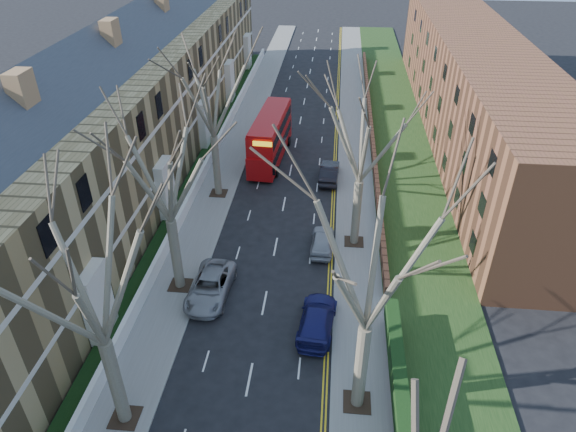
# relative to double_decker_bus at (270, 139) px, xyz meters

# --- Properties ---
(pavement_left) EXTENTS (3.00, 102.00, 0.12)m
(pavement_left) POSITION_rel_double_decker_bus_xyz_m (-3.89, 3.91, -2.07)
(pavement_left) COLOR slate
(pavement_left) RESTS_ON ground
(pavement_right) EXTENTS (3.00, 102.00, 0.12)m
(pavement_right) POSITION_rel_double_decker_bus_xyz_m (8.11, 3.91, -2.07)
(pavement_right) COLOR slate
(pavement_right) RESTS_ON ground
(terrace_left) EXTENTS (9.70, 78.00, 13.60)m
(terrace_left) POSITION_rel_double_decker_bus_xyz_m (-11.53, -4.09, 3.40)
(terrace_left) COLOR olive
(terrace_left) RESTS_ON ground
(flats_right) EXTENTS (13.97, 54.00, 10.00)m
(flats_right) POSITION_rel_double_decker_bus_xyz_m (19.57, 7.91, 2.85)
(flats_right) COLOR brown
(flats_right) RESTS_ON ground
(front_wall_left) EXTENTS (0.30, 78.00, 1.00)m
(front_wall_left) POSITION_rel_double_decker_bus_xyz_m (-5.54, -4.09, -1.51)
(front_wall_left) COLOR white
(front_wall_left) RESTS_ON ground
(grass_verge_right) EXTENTS (6.00, 102.00, 0.06)m
(grass_verge_right) POSITION_rel_double_decker_bus_xyz_m (12.61, 3.91, -1.98)
(grass_verge_right) COLOR #183312
(grass_verge_right) RESTS_ON ground
(tree_left_mid) EXTENTS (10.50, 10.50, 14.71)m
(tree_left_mid) POSITION_rel_double_decker_bus_xyz_m (-3.59, -29.09, 7.42)
(tree_left_mid) COLOR brown
(tree_left_mid) RESTS_ON ground
(tree_left_far) EXTENTS (10.15, 10.15, 14.22)m
(tree_left_far) POSITION_rel_double_decker_bus_xyz_m (-3.59, -19.09, 7.11)
(tree_left_far) COLOR brown
(tree_left_far) RESTS_ON ground
(tree_left_dist) EXTENTS (10.50, 10.50, 14.71)m
(tree_left_dist) POSITION_rel_double_decker_bus_xyz_m (-3.59, -7.09, 7.42)
(tree_left_dist) COLOR brown
(tree_left_dist) RESTS_ON ground
(tree_right_mid) EXTENTS (10.50, 10.50, 14.71)m
(tree_right_mid) POSITION_rel_double_decker_bus_xyz_m (7.81, -27.09, 7.42)
(tree_right_mid) COLOR brown
(tree_right_mid) RESTS_ON ground
(tree_right_far) EXTENTS (10.15, 10.15, 14.22)m
(tree_right_far) POSITION_rel_double_decker_bus_xyz_m (7.81, -13.09, 7.11)
(tree_right_far) COLOR brown
(tree_right_far) RESTS_ON ground
(double_decker_bus) EXTENTS (3.16, 10.49, 4.35)m
(double_decker_bus) POSITION_rel_double_decker_bus_xyz_m (0.00, 0.00, 0.00)
(double_decker_bus) COLOR #A30B0D
(double_decker_bus) RESTS_ON ground
(car_left_far) EXTENTS (2.67, 5.37, 1.46)m
(car_left_far) POSITION_rel_double_decker_bus_xyz_m (-1.39, -19.72, -1.40)
(car_left_far) COLOR gray
(car_left_far) RESTS_ON ground
(car_right_near) EXTENTS (2.46, 5.14, 1.44)m
(car_right_near) POSITION_rel_double_decker_bus_xyz_m (5.52, -21.98, -1.41)
(car_right_near) COLOR navy
(car_right_near) RESTS_ON ground
(car_right_mid) EXTENTS (1.71, 4.05, 1.37)m
(car_right_mid) POSITION_rel_double_decker_bus_xyz_m (5.50, -13.98, -1.45)
(car_right_mid) COLOR #94959C
(car_right_mid) RESTS_ON ground
(car_right_far) EXTENTS (1.79, 4.60, 1.49)m
(car_right_far) POSITION_rel_double_decker_bus_xyz_m (5.70, -3.57, -1.39)
(car_right_far) COLOR black
(car_right_far) RESTS_ON ground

